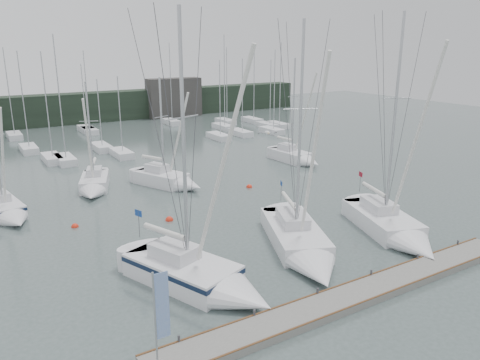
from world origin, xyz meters
The scene contains 17 objects.
ground centered at (0.00, 0.00, 0.00)m, with size 160.00×160.00×0.00m, color #475753.
dock centered at (0.00, -5.00, 0.20)m, with size 24.00×2.00×0.40m, color #63625E.
far_treeline centered at (0.00, 62.00, 2.50)m, with size 90.00×4.00×5.00m, color black.
far_building_right centered at (18.00, 60.00, 3.50)m, with size 10.00×3.00×7.00m, color #3A3835.
mast_forest centered at (-0.33, 42.28, 0.48)m, with size 55.79×26.29×14.51m.
sailboat_near_left centered at (-6.61, -0.11, 0.67)m, with size 6.42×9.96×16.04m.
sailboat_near_center centered at (0.69, 0.43, 0.55)m, with size 7.22×11.36×15.70m.
sailboat_near_right centered at (8.00, -0.71, 0.59)m, with size 6.09×10.35×16.23m.
sailboat_mid_a centered at (-14.68, 17.82, 0.55)m, with size 3.42×7.33×10.79m.
sailboat_mid_b centered at (-7.15, 21.19, 0.54)m, with size 4.55×7.46×10.65m.
sailboat_mid_c centered at (-0.38, 18.86, 0.59)m, with size 5.40×7.84×10.97m.
sailboat_mid_e centered at (15.61, 20.01, 0.58)m, with size 3.00×7.34×12.41m.
buoy_a centered at (-4.09, 10.90, 0.00)m, with size 0.62×0.62×0.62m, color red.
buoy_b centered at (5.81, 14.94, 0.00)m, with size 0.57×0.57×0.57m, color red.
buoy_c centered at (-10.64, 13.30, 0.00)m, with size 0.54×0.54×0.54m, color red.
dock_banner centered at (-11.27, -5.25, 2.97)m, with size 0.66×0.08×4.34m.
seagull centered at (-1.65, 1.38, 8.14)m, with size 1.04×0.51×0.21m.
Camera 1 is at (-17.02, -20.76, 13.14)m, focal length 35.00 mm.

